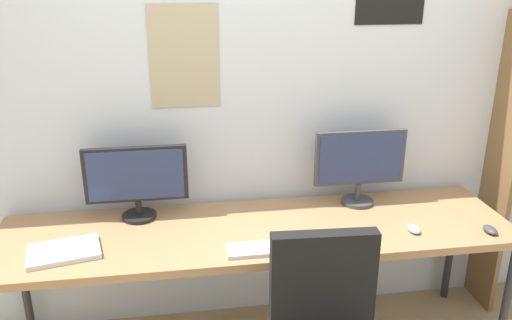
# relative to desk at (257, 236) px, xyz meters

# --- Properties ---
(wall_back) EXTENTS (5.02, 0.11, 2.60)m
(wall_back) POSITION_rel_desk_xyz_m (0.00, 0.42, 0.61)
(wall_back) COLOR silver
(wall_back) RESTS_ON ground_plane
(desk) EXTENTS (2.62, 0.68, 0.74)m
(desk) POSITION_rel_desk_xyz_m (0.00, 0.00, 0.00)
(desk) COLOR #936D47
(desk) RESTS_ON ground_plane
(monitor_left) EXTENTS (0.53, 0.18, 0.39)m
(monitor_left) POSITION_rel_desk_xyz_m (-0.60, 0.21, 0.26)
(monitor_left) COLOR black
(monitor_left) RESTS_ON desk
(monitor_right) EXTENTS (0.50, 0.18, 0.42)m
(monitor_right) POSITION_rel_desk_xyz_m (0.60, 0.21, 0.29)
(monitor_right) COLOR #38383D
(monitor_right) RESTS_ON desk
(keyboard_main) EXTENTS (0.36, 0.13, 0.02)m
(keyboard_main) POSITION_rel_desk_xyz_m (0.00, -0.23, 0.06)
(keyboard_main) COLOR silver
(keyboard_main) RESTS_ON desk
(mouse_left_side) EXTENTS (0.06, 0.10, 0.03)m
(mouse_left_side) POSITION_rel_desk_xyz_m (0.77, -0.16, 0.06)
(mouse_left_side) COLOR silver
(mouse_left_side) RESTS_ON desk
(mouse_right_side) EXTENTS (0.06, 0.10, 0.03)m
(mouse_right_side) POSITION_rel_desk_xyz_m (1.14, -0.23, 0.06)
(mouse_right_side) COLOR #38383D
(mouse_right_side) RESTS_ON desk
(laptop_closed) EXTENTS (0.36, 0.28, 0.02)m
(laptop_closed) POSITION_rel_desk_xyz_m (-0.92, -0.12, 0.06)
(laptop_closed) COLOR silver
(laptop_closed) RESTS_ON desk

